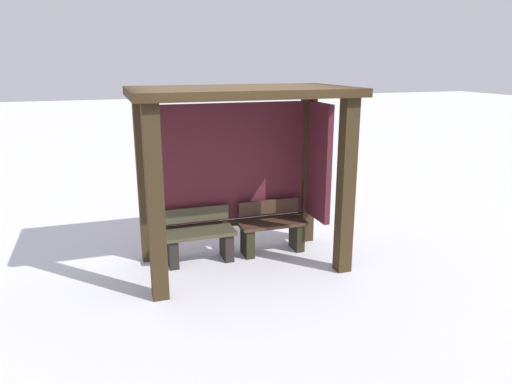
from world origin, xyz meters
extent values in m
plane|color=silver|center=(0.00, 0.00, 0.00)|extent=(60.00, 60.00, 0.00)
cube|color=#342715|center=(-1.17, -0.57, 1.11)|extent=(0.18, 0.18, 2.22)
cube|color=#342715|center=(1.17, -0.57, 1.11)|extent=(0.18, 0.18, 2.22)
cube|color=#342715|center=(-1.17, 0.57, 1.11)|extent=(0.18, 0.18, 2.22)
cube|color=#342715|center=(1.17, 0.57, 1.11)|extent=(0.18, 0.18, 2.22)
cube|color=#312212|center=(0.00, 0.00, 2.27)|extent=(2.70, 1.51, 0.10)
cube|color=#541D28|center=(0.00, 0.57, 1.28)|extent=(2.16, 0.08, 1.62)
cube|color=#342715|center=(0.00, 0.55, 0.40)|extent=(2.16, 0.06, 0.08)
cube|color=#541D28|center=(1.17, 0.20, 1.28)|extent=(0.08, 0.63, 1.62)
cube|color=#413E2C|center=(-0.52, 0.27, 0.41)|extent=(0.94, 0.40, 0.05)
cube|color=#413E2C|center=(-0.52, 0.46, 0.62)|extent=(0.90, 0.04, 0.20)
cube|color=black|center=(-0.15, 0.27, 0.19)|extent=(0.12, 0.34, 0.39)
cube|color=black|center=(-0.89, 0.27, 0.19)|extent=(0.12, 0.34, 0.39)
cube|color=#3F2B1F|center=(0.52, 0.27, 0.42)|extent=(0.94, 0.36, 0.04)
cube|color=#3F2B1F|center=(0.52, 0.44, 0.63)|extent=(0.90, 0.04, 0.20)
cube|color=black|center=(0.89, 0.27, 0.20)|extent=(0.12, 0.31, 0.40)
cube|color=black|center=(0.15, 0.27, 0.20)|extent=(0.12, 0.31, 0.40)
camera|label=1|loc=(-1.70, -5.58, 2.62)|focal=33.16mm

